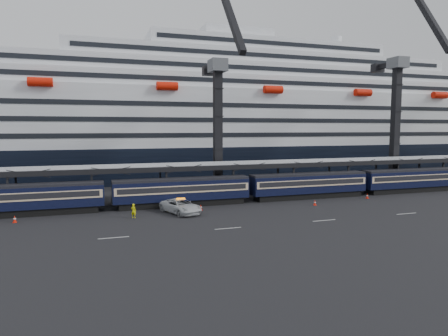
{
  "coord_description": "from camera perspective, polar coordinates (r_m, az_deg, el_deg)",
  "views": [
    {
      "loc": [
        -39.64,
        -44.2,
        10.83
      ],
      "look_at": [
        -21.87,
        10.0,
        5.15
      ],
      "focal_mm": 32.0,
      "sensor_mm": 36.0,
      "label": 1
    }
  ],
  "objects": [
    {
      "name": "train",
      "position": [
        65.08,
        14.57,
        -2.11
      ],
      "size": [
        133.05,
        3.0,
        4.05
      ],
      "color": "black",
      "rests_on": "ground"
    },
    {
      "name": "canopy",
      "position": [
        70.63,
        16.06,
        0.94
      ],
      "size": [
        130.0,
        6.25,
        5.53
      ],
      "color": "gray",
      "rests_on": "ground"
    },
    {
      "name": "crane_dark_mid",
      "position": [
        82.51,
        23.51,
        6.98
      ],
      "size": [
        4.5,
        18.24,
        39.64
      ],
      "color": "#4D5054",
      "rests_on": "ground"
    },
    {
      "name": "traffic_cone_c",
      "position": [
        57.98,
        12.86,
        -4.82
      ],
      "size": [
        0.4,
        0.4,
        0.8
      ],
      "color": "red",
      "rests_on": "ground"
    },
    {
      "name": "traffic_cone_a",
      "position": [
        52.26,
        -27.74,
        -6.46
      ],
      "size": [
        0.43,
        0.43,
        0.85
      ],
      "color": "red",
      "rests_on": "ground"
    },
    {
      "name": "ground",
      "position": [
        60.35,
        23.43,
        -5.12
      ],
      "size": [
        260.0,
        260.0,
        0.0
      ],
      "primitive_type": "plane",
      "color": "black",
      "rests_on": "ground"
    },
    {
      "name": "worker",
      "position": [
        49.76,
        -12.79,
        -5.99
      ],
      "size": [
        0.77,
        0.7,
        1.76
      ],
      "primitive_type": "imported",
      "rotation": [
        0.0,
        0.0,
        2.56
      ],
      "color": "yellow",
      "rests_on": "ground"
    },
    {
      "name": "pickup_truck",
      "position": [
        51.53,
        -6.2,
        -5.45
      ],
      "size": [
        5.1,
        7.16,
        1.81
      ],
      "primitive_type": "imported",
      "rotation": [
        0.0,
        0.0,
        0.36
      ],
      "color": "silver",
      "rests_on": "ground"
    },
    {
      "name": "traffic_cone_b",
      "position": [
        53.19,
        -3.34,
        -5.62
      ],
      "size": [
        0.41,
        0.41,
        0.82
      ],
      "color": "red",
      "rests_on": "ground"
    },
    {
      "name": "traffic_cone_d",
      "position": [
        65.79,
        19.79,
        -3.76
      ],
      "size": [
        0.41,
        0.41,
        0.83
      ],
      "color": "red",
      "rests_on": "ground"
    },
    {
      "name": "crane_dark_near",
      "position": [
        65.8,
        -0.79,
        6.65
      ],
      "size": [
        4.5,
        17.75,
        35.08
      ],
      "color": "#4D5054",
      "rests_on": "ground"
    },
    {
      "name": "cruise_ship",
      "position": [
        98.09,
        5.03,
        6.55
      ],
      "size": [
        214.09,
        28.84,
        34.0
      ],
      "color": "black",
      "rests_on": "ground"
    }
  ]
}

